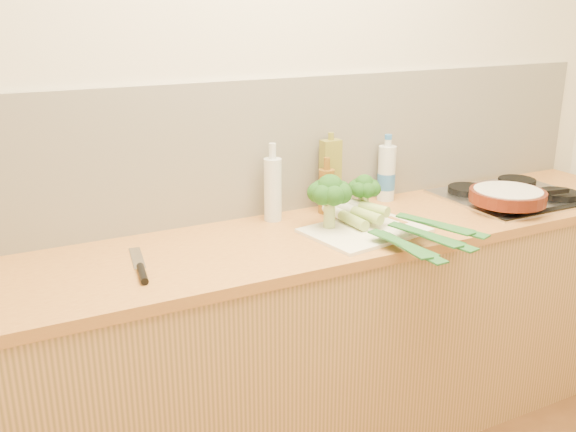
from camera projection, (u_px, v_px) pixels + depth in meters
name	position (u px, v px, depth m)	size (l,w,h in m)	color
room_shell	(275.00, 147.00, 2.54)	(3.50, 3.50, 3.50)	beige
counter	(308.00, 341.00, 2.52)	(3.20, 0.62, 0.90)	tan
gas_hob	(513.00, 195.00, 2.81)	(0.58, 0.50, 0.04)	silver
chopping_board	(365.00, 230.00, 2.39)	(0.42, 0.31, 0.01)	white
broccoli_left	(330.00, 192.00, 2.37)	(0.17, 0.17, 0.20)	#9FB569
broccoli_right	(364.00, 188.00, 2.48)	(0.13, 0.13, 0.17)	#9FB569
leek_front	(365.00, 226.00, 2.35)	(0.11, 0.68, 0.04)	white
leek_mid	(383.00, 221.00, 2.35)	(0.19, 0.65, 0.04)	white
leek_back	(393.00, 214.00, 2.37)	(0.25, 0.60, 0.04)	white
chefs_knife	(141.00, 270.00, 2.03)	(0.08, 0.33, 0.02)	silver
skillet	(508.00, 196.00, 2.62)	(0.45, 0.31, 0.05)	#521B0D
oil_tin	(330.00, 174.00, 2.63)	(0.08, 0.05, 0.32)	olive
glass_bottle	(273.00, 188.00, 2.49)	(0.07, 0.07, 0.31)	silver
amber_bottle	(326.00, 190.00, 2.59)	(0.06, 0.06, 0.23)	brown
water_bottle	(386.00, 175.00, 2.76)	(0.08, 0.08, 0.27)	silver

